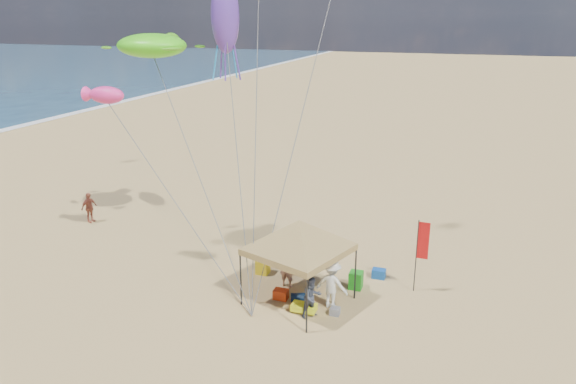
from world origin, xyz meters
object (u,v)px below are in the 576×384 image
object	(u,v)px
canopy_tent	(299,223)
person_far_a	(89,207)
feather_flag	(421,245)
chair_yellow	(263,265)
beach_cart	(304,307)
cooler_red	(281,294)
chair_green	(356,280)
person_near_a	(287,267)
person_near_b	(312,297)
person_near_c	(332,284)
cooler_blue	(379,274)

from	to	relation	value
canopy_tent	person_far_a	bearing A→B (deg)	161.48
feather_flag	chair_yellow	size ratio (longest dim) A/B	4.24
chair_yellow	beach_cart	xyz separation A→B (m)	(2.58, -2.45, -0.15)
cooler_red	person_far_a	bearing A→B (deg)	160.33
feather_flag	person_far_a	xyz separation A→B (m)	(-16.99, 2.04, -1.19)
person_far_a	chair_green	bearing A→B (deg)	-88.27
chair_yellow	person_near_a	xyz separation A→B (m)	(1.33, -0.76, 0.51)
chair_yellow	person_far_a	bearing A→B (deg)	166.60
person_near_a	cooler_red	bearing A→B (deg)	101.58
chair_green	person_far_a	size ratio (longest dim) A/B	0.44
person_near_b	person_near_c	world-z (taller)	person_near_c
feather_flag	person_far_a	size ratio (longest dim) A/B	1.87
feather_flag	beach_cart	distance (m)	5.08
cooler_blue	person_near_b	bearing A→B (deg)	-114.33
person_near_c	person_far_a	size ratio (longest dim) A/B	1.18
cooler_red	person_far_a	distance (m)	12.90
person_near_b	person_far_a	distance (m)	14.56
beach_cart	person_near_c	distance (m)	1.32
beach_cart	person_near_c	bearing A→B (deg)	40.43
chair_yellow	person_near_c	bearing A→B (deg)	-26.93
feather_flag	chair_green	size ratio (longest dim) A/B	4.24
person_near_a	person_near_b	bearing A→B (deg)	135.60
canopy_tent	person_near_b	size ratio (longest dim) A/B	3.75
beach_cart	person_near_b	distance (m)	0.70
chair_green	person_near_b	xyz separation A→B (m)	(-1.02, -2.62, 0.42)
chair_yellow	person_far_a	size ratio (longest dim) A/B	0.44
person_near_c	feather_flag	bearing A→B (deg)	-135.02
person_near_b	person_near_c	xyz separation A→B (m)	(0.48, 0.89, 0.16)
person_near_c	person_far_a	xyz separation A→B (m)	(-14.10, 4.28, -0.14)
person_near_b	person_far_a	size ratio (longest dim) A/B	0.97
cooler_red	beach_cart	bearing A→B (deg)	-30.12
cooler_red	beach_cart	size ratio (longest dim) A/B	0.60
person_near_c	person_near_b	bearing A→B (deg)	68.60
chair_yellow	beach_cart	world-z (taller)	chair_yellow
feather_flag	person_near_c	size ratio (longest dim) A/B	1.58
chair_green	chair_yellow	world-z (taller)	same
chair_yellow	person_near_b	xyz separation A→B (m)	(2.93, -2.62, 0.42)
cooler_blue	person_near_b	world-z (taller)	person_near_b
cooler_red	person_near_b	bearing A→B (deg)	-29.34
person_near_c	canopy_tent	bearing A→B (deg)	7.86
cooler_blue	canopy_tent	bearing A→B (deg)	-130.56
chair_yellow	person_near_a	size ratio (longest dim) A/B	0.41
cooler_red	person_near_a	distance (m)	1.24
canopy_tent	cooler_blue	xyz separation A→B (m)	(2.51, 2.93, -2.96)
feather_flag	cooler_blue	bearing A→B (deg)	158.05
cooler_red	chair_yellow	world-z (taller)	chair_yellow
canopy_tent	person_near_b	world-z (taller)	canopy_tent
canopy_tent	person_near_b	bearing A→B (deg)	-47.97
person_near_a	cooler_blue	bearing A→B (deg)	-144.79
feather_flag	cooler_blue	distance (m)	2.53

